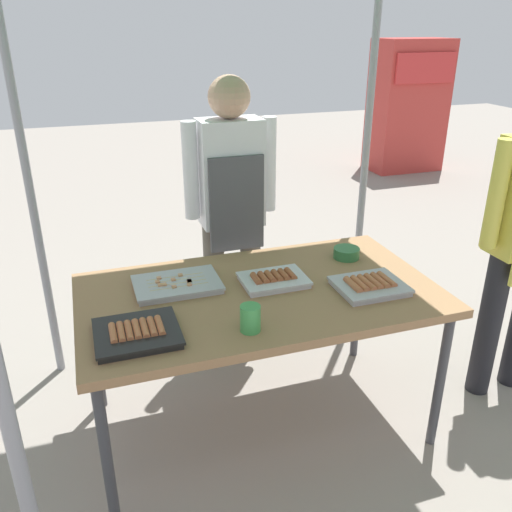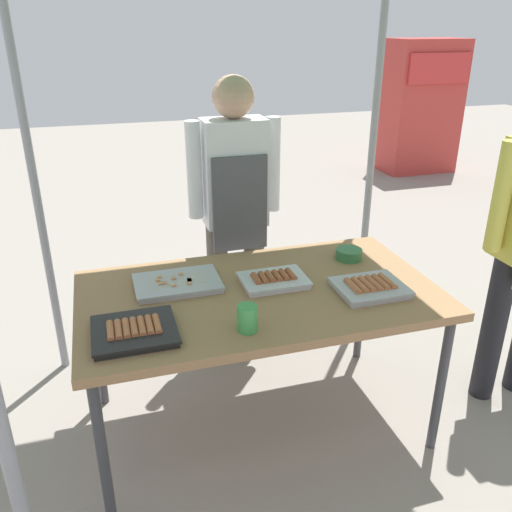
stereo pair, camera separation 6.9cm
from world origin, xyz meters
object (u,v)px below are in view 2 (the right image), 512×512
at_px(condiment_bowl, 349,254).
at_px(neighbor_stall_left, 421,107).
at_px(tray_spring_rolls, 134,331).
at_px(vendor_woman, 235,199).
at_px(tray_meat_skewers, 177,283).
at_px(stall_table, 259,301).
at_px(tray_grilled_sausages, 370,287).
at_px(tray_pork_links, 274,280).
at_px(drink_cup_near_edge, 247,318).

bearing_deg(condiment_bowl, neighbor_stall_left, 53.49).
distance_m(tray_spring_rolls, vendor_woman, 1.14).
bearing_deg(tray_meat_skewers, tray_spring_rolls, -121.62).
relative_size(tray_spring_rolls, condiment_bowl, 2.42).
bearing_deg(stall_table, tray_spring_rolls, -159.19).
distance_m(tray_grilled_sausages, condiment_bowl, 0.36).
bearing_deg(tray_pork_links, tray_grilled_sausages, -26.55).
bearing_deg(tray_grilled_sausages, tray_meat_skewers, 160.35).
relative_size(tray_spring_rolls, vendor_woman, 0.20).
bearing_deg(tray_meat_skewers, neighbor_stall_left, 46.50).
bearing_deg(vendor_woman, tray_spring_rolls, 55.03).
bearing_deg(stall_table, vendor_woman, 83.89).
relative_size(tray_meat_skewers, condiment_bowl, 2.91).
height_order(tray_spring_rolls, drink_cup_near_edge, drink_cup_near_edge).
xyz_separation_m(drink_cup_near_edge, vendor_woman, (0.22, 1.01, 0.15)).
height_order(stall_table, tray_grilled_sausages, tray_grilled_sausages).
relative_size(tray_pork_links, tray_spring_rolls, 0.94).
bearing_deg(tray_pork_links, vendor_woman, 90.82).
bearing_deg(tray_meat_skewers, stall_table, -22.91).
xyz_separation_m(tray_pork_links, condiment_bowl, (0.45, 0.16, 0.01)).
xyz_separation_m(tray_pork_links, vendor_woman, (-0.01, 0.66, 0.19)).
height_order(tray_meat_skewers, tray_pork_links, tray_pork_links).
bearing_deg(drink_cup_near_edge, tray_pork_links, 57.32).
xyz_separation_m(tray_pork_links, drink_cup_near_edge, (-0.23, -0.35, 0.03)).
relative_size(condiment_bowl, neighbor_stall_left, 0.08).
height_order(stall_table, drink_cup_near_edge, drink_cup_near_edge).
height_order(tray_grilled_sausages, condiment_bowl, condiment_bowl).
xyz_separation_m(tray_grilled_sausages, drink_cup_near_edge, (-0.62, -0.16, 0.03)).
bearing_deg(tray_grilled_sausages, drink_cup_near_edge, -165.45).
height_order(stall_table, tray_spring_rolls, tray_spring_rolls).
bearing_deg(drink_cup_near_edge, neighbor_stall_left, 51.07).
bearing_deg(tray_spring_rolls, drink_cup_near_edge, -11.99).
bearing_deg(stall_table, drink_cup_near_edge, -114.93).
xyz_separation_m(tray_meat_skewers, neighbor_stall_left, (3.83, 4.03, 0.07)).
distance_m(stall_table, tray_pork_links, 0.12).
bearing_deg(tray_meat_skewers, condiment_bowl, 3.85).
distance_m(stall_table, tray_spring_rolls, 0.61).
height_order(tray_grilled_sausages, drink_cup_near_edge, drink_cup_near_edge).
height_order(stall_table, neighbor_stall_left, neighbor_stall_left).
height_order(condiment_bowl, vendor_woman, vendor_woman).
distance_m(tray_grilled_sausages, drink_cup_near_edge, 0.64).
relative_size(tray_meat_skewers, vendor_woman, 0.24).
bearing_deg(tray_spring_rolls, tray_grilled_sausages, 3.81).
relative_size(tray_meat_skewers, tray_spring_rolls, 1.20).
xyz_separation_m(drink_cup_near_edge, neighbor_stall_left, (3.63, 4.49, 0.03)).
distance_m(tray_grilled_sausages, tray_spring_rolls, 1.05).
bearing_deg(vendor_woman, drink_cup_near_edge, 77.84).
xyz_separation_m(stall_table, condiment_bowl, (0.54, 0.21, 0.08)).
xyz_separation_m(tray_grilled_sausages, vendor_woman, (-0.40, 0.85, 0.19)).
relative_size(condiment_bowl, vendor_woman, 0.08).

